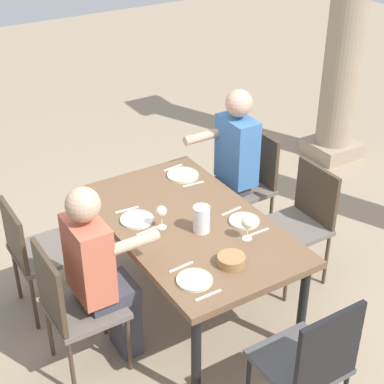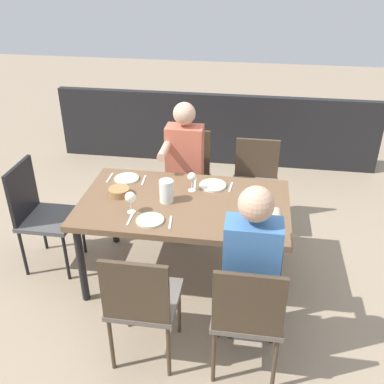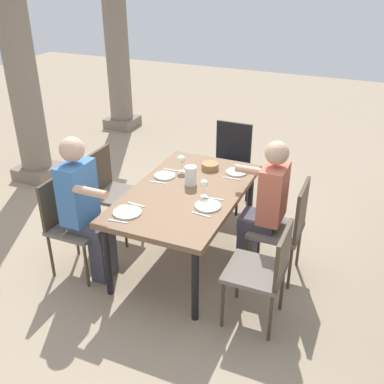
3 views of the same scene
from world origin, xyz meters
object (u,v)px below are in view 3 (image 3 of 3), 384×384
Objects in this scene: plate_3 at (237,172)px; plate_0 at (127,212)px; diner_man_white at (85,205)px; water_pitcher at (191,177)px; dining_table at (186,197)px; plate_1 at (208,206)px; diner_woman_green at (265,204)px; chair_west_north at (70,219)px; bread_basket at (210,166)px; chair_head_east at (230,160)px; wine_glass_1 at (204,184)px; chair_west_south at (265,268)px; plate_2 at (165,175)px; stone_column_centre at (20,65)px; stone_column_far at (117,46)px; chair_mid_north at (110,188)px; chair_mid_south at (286,224)px; wine_glass_2 at (181,160)px.

plate_0 is at bearing 152.08° from plate_3.
diner_man_white is 0.99m from water_pitcher.
dining_table is 7.15× the size of plate_1.
diner_woman_green is 0.73m from water_pitcher.
chair_west_north is 1.44m from bread_basket.
chair_head_east is 1.33m from wine_glass_1.
dining_table is 0.63m from plate_3.
diner_woman_green reaches higher than chair_west_south.
bread_basket is at bearing -34.46° from diner_man_white.
dining_table is 1.25m from chair_head_east.
plate_2 is at bearing 57.47° from dining_table.
diner_woman_green is 0.59m from plate_3.
dining_table is 7.85× the size of plate_2.
chair_head_east is 0.32× the size of stone_column_centre.
stone_column_centre is 13.89× the size of plate_3.
diner_woman_green is 0.97× the size of diner_man_white.
stone_column_far reaches higher than plate_0.
dining_table is at bearing -97.83° from chair_mid_north.
chair_west_south is 0.72m from diner_woman_green.
chair_west_north is 4.05m from stone_column_far.
chair_head_east is 0.78m from plate_3.
chair_west_south is 1.92m from chair_mid_north.
chair_mid_south is 1.00m from bread_basket.
diner_man_white is (-1.79, 0.72, 0.17)m from chair_head_east.
chair_west_south is 0.94m from wine_glass_1.
chair_head_east is (1.24, 0.00, -0.13)m from dining_table.
diner_man_white is 0.44× the size of stone_column_centre.
plate_0 is at bearing 124.54° from diner_woman_green.
wine_glass_2 is at bearing 45.03° from wine_glass_1.
diner_woman_green reaches higher than dining_table.
chair_west_south is 0.67m from chair_mid_south.
chair_mid_south is 0.34× the size of stone_column_far.
dining_table is 9.63× the size of wine_glass_2.
plate_0 and plate_2 have the same top height.
water_pitcher is at bearing -106.85° from stone_column_centre.
stone_column_far is 15.02× the size of water_pitcher.
dining_table is 0.63m from plate_0.
water_pitcher is (-0.41, 0.31, 0.07)m from plate_3.
chair_head_east is 0.96m from wine_glass_2.
stone_column_far reaches higher than plate_2.
diner_woman_green is 1.20m from plate_0.
chair_mid_south reaches higher than plate_2.
chair_head_east reaches higher than dining_table.
chair_head_east is at bearing 39.00° from chair_mid_south.
chair_west_north is 2.00m from chair_head_east.
stone_column_centre is at bearing 48.60° from chair_west_north.
diner_man_white reaches higher than plate_2.
diner_man_white is 1.49m from plate_3.
stone_column_centre is 2.17m from stone_column_far.
stone_column_far reaches higher than chair_west_north.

